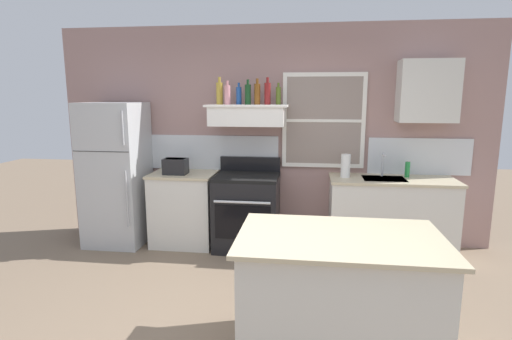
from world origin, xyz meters
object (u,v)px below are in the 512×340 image
bottle_champagne_gold_foil (220,93)px  bottle_amber_wine (257,94)px  bottle_olive_oil_square (278,95)px  stove_range (247,211)px  paper_towel_roll (346,166)px  kitchen_island (338,297)px  dish_soap_bottle (407,170)px  bottle_dark_green_wine (248,94)px  bottle_blue_liqueur (239,95)px  toaster (176,166)px  refrigerator (116,174)px  bottle_rose_pink (227,95)px  bottle_red_label_wine (267,93)px

bottle_champagne_gold_foil → bottle_amber_wine: 0.46m
bottle_olive_oil_square → stove_range: bearing=-157.0°
paper_towel_roll → kitchen_island: bearing=-95.5°
dish_soap_bottle → kitchen_island: dish_soap_bottle is taller
bottle_champagne_gold_foil → bottle_dark_green_wine: size_ratio=1.11×
bottle_blue_liqueur → dish_soap_bottle: (1.99, 0.00, -0.85)m
toaster → paper_towel_roll: size_ratio=1.10×
bottle_olive_oil_square → paper_towel_roll: (0.80, -0.11, -0.81)m
bottle_amber_wine → dish_soap_bottle: (1.77, 0.05, -0.87)m
bottle_blue_liqueur → kitchen_island: bottle_blue_liqueur is taller
refrigerator → bottle_dark_green_wine: bottle_dark_green_wine is taller
bottle_blue_liqueur → dish_soap_bottle: 2.17m
refrigerator → bottle_olive_oil_square: (2.01, 0.17, 0.97)m
stove_range → bottle_champagne_gold_foil: bottle_champagne_gold_foil is taller
bottle_champagne_gold_foil → paper_towel_roll: bearing=-3.6°
bottle_dark_green_wine → bottle_olive_oil_square: bearing=12.1°
stove_range → bottle_champagne_gold_foil: size_ratio=3.37×
bottle_olive_oil_square → kitchen_island: bearing=-74.4°
bottle_champagne_gold_foil → bottle_olive_oil_square: bottle_champagne_gold_foil is taller
bottle_champagne_gold_foil → bottle_olive_oil_square: size_ratio=1.27×
bottle_dark_green_wine → bottle_olive_oil_square: size_ratio=1.14×
bottle_olive_oil_square → kitchen_island: 2.65m
bottle_amber_wine → paper_towel_roll: 1.33m
refrigerator → bottle_blue_liqueur: bottle_blue_liqueur is taller
bottle_rose_pink → paper_towel_roll: 1.62m
bottle_blue_liqueur → paper_towel_roll: (1.28, -0.10, -0.81)m
bottle_olive_oil_square → kitchen_island: bottle_olive_oil_square is taller
bottle_amber_wine → bottle_blue_liqueur: bearing=168.3°
bottle_rose_pink → kitchen_island: size_ratio=0.20×
bottle_amber_wine → paper_towel_roll: (1.05, -0.05, -0.83)m
bottle_amber_wine → bottle_red_label_wine: (0.12, 0.02, 0.01)m
toaster → bottle_red_label_wine: bottle_red_label_wine is taller
kitchen_island → bottle_champagne_gold_foil: bearing=121.4°
stove_range → bottle_dark_green_wine: 1.40m
paper_towel_roll → stove_range: bearing=-178.2°
stove_range → bottle_rose_pink: bottle_rose_pink is taller
refrigerator → bottle_blue_liqueur: 1.82m
bottle_red_label_wine → bottle_olive_oil_square: bearing=20.4°
bottle_blue_liqueur → toaster: bearing=-167.1°
bottle_rose_pink → dish_soap_bottle: 2.28m
bottle_red_label_wine → bottle_amber_wine: bearing=-170.6°
bottle_blue_liqueur → paper_towel_roll: bottle_blue_liqueur is taller
bottle_champagne_gold_foil → bottle_amber_wine: bottle_champagne_gold_foil is taller
stove_range → bottle_amber_wine: (0.11, 0.09, 1.41)m
bottle_rose_pink → bottle_red_label_wine: bearing=8.3°
toaster → kitchen_island: toaster is taller
toaster → bottle_amber_wine: bottle_amber_wine is taller
bottle_dark_green_wine → bottle_red_label_wine: size_ratio=0.92×
refrigerator → paper_towel_roll: size_ratio=6.55×
bottle_red_label_wine → dish_soap_bottle: bearing=1.1°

